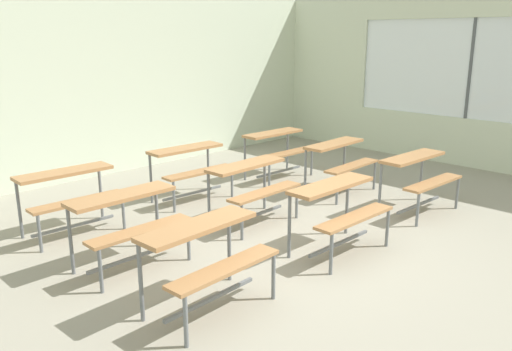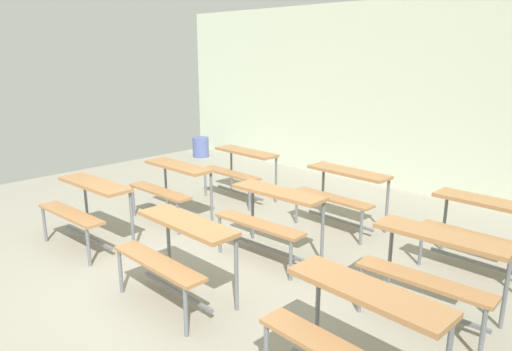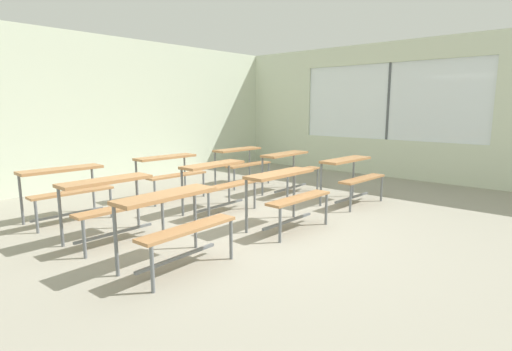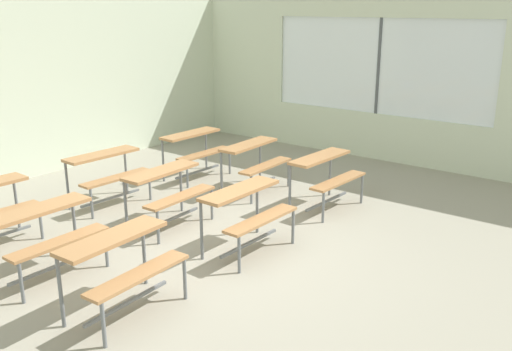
{
  "view_description": "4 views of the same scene",
  "coord_description": "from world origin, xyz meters",
  "px_view_note": "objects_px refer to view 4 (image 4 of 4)",
  "views": [
    {
      "loc": [
        -4.01,
        -3.25,
        2.26
      ],
      "look_at": [
        0.31,
        1.04,
        0.61
      ],
      "focal_mm": 36.28,
      "sensor_mm": 36.0,
      "label": 1
    },
    {
      "loc": [
        3.46,
        -2.52,
        2.21
      ],
      "look_at": [
        -0.56,
        1.7,
        0.65
      ],
      "focal_mm": 32.83,
      "sensor_mm": 36.0,
      "label": 2
    },
    {
      "loc": [
        -3.8,
        -3.3,
        1.6
      ],
      "look_at": [
        0.37,
        0.39,
        0.63
      ],
      "focal_mm": 28.0,
      "sensor_mm": 36.0,
      "label": 3
    },
    {
      "loc": [
        -4.42,
        -3.98,
        2.76
      ],
      "look_at": [
        1.31,
        0.44,
        0.55
      ],
      "focal_mm": 39.32,
      "sensor_mm": 36.0,
      "label": 4
    }
  ],
  "objects_px": {
    "desk_bench_r0c0": "(122,256)",
    "desk_bench_r1c2": "(255,156)",
    "desk_bench_r1c1": "(168,185)",
    "desk_bench_r2c1": "(107,167)",
    "desk_bench_r2c2": "(196,144)",
    "desk_bench_r0c1": "(247,205)",
    "desk_bench_r1c0": "(46,226)",
    "desk_bench_r0c2": "(326,169)"
  },
  "relations": [
    {
      "from": "desk_bench_r0c0",
      "to": "desk_bench_r1c0",
      "type": "height_order",
      "value": "same"
    },
    {
      "from": "desk_bench_r0c0",
      "to": "desk_bench_r2c1",
      "type": "distance_m",
      "value": 3.09
    },
    {
      "from": "desk_bench_r0c0",
      "to": "desk_bench_r1c2",
      "type": "xyz_separation_m",
      "value": [
        3.55,
        1.22,
        0.0
      ]
    },
    {
      "from": "desk_bench_r0c0",
      "to": "desk_bench_r2c2",
      "type": "xyz_separation_m",
      "value": [
        3.54,
        2.45,
        0.0
      ]
    },
    {
      "from": "desk_bench_r1c0",
      "to": "desk_bench_r2c1",
      "type": "bearing_deg",
      "value": 35.81
    },
    {
      "from": "desk_bench_r0c1",
      "to": "desk_bench_r0c2",
      "type": "height_order",
      "value": "same"
    },
    {
      "from": "desk_bench_r0c1",
      "to": "desk_bench_r1c1",
      "type": "relative_size",
      "value": 0.99
    },
    {
      "from": "desk_bench_r0c0",
      "to": "desk_bench_r1c2",
      "type": "relative_size",
      "value": 1.0
    },
    {
      "from": "desk_bench_r1c0",
      "to": "desk_bench_r1c2",
      "type": "relative_size",
      "value": 0.98
    },
    {
      "from": "desk_bench_r0c2",
      "to": "desk_bench_r1c1",
      "type": "bearing_deg",
      "value": 148.35
    },
    {
      "from": "desk_bench_r1c2",
      "to": "desk_bench_r2c2",
      "type": "relative_size",
      "value": 1.01
    },
    {
      "from": "desk_bench_r1c0",
      "to": "desk_bench_r2c1",
      "type": "height_order",
      "value": "same"
    },
    {
      "from": "desk_bench_r0c0",
      "to": "desk_bench_r1c2",
      "type": "bearing_deg",
      "value": 16.62
    },
    {
      "from": "desk_bench_r1c1",
      "to": "desk_bench_r2c1",
      "type": "distance_m",
      "value": 1.29
    },
    {
      "from": "desk_bench_r1c0",
      "to": "desk_bench_r1c2",
      "type": "bearing_deg",
      "value": 0.21
    },
    {
      "from": "desk_bench_r0c0",
      "to": "desk_bench_r1c2",
      "type": "height_order",
      "value": "same"
    },
    {
      "from": "desk_bench_r2c1",
      "to": "desk_bench_r2c2",
      "type": "height_order",
      "value": "same"
    },
    {
      "from": "desk_bench_r0c2",
      "to": "desk_bench_r2c2",
      "type": "xyz_separation_m",
      "value": [
        -0.04,
        2.46,
        0.0
      ]
    },
    {
      "from": "desk_bench_r2c1",
      "to": "desk_bench_r2c2",
      "type": "bearing_deg",
      "value": -0.04
    },
    {
      "from": "desk_bench_r0c1",
      "to": "desk_bench_r2c1",
      "type": "relative_size",
      "value": 0.99
    },
    {
      "from": "desk_bench_r0c0",
      "to": "desk_bench_r0c2",
      "type": "xyz_separation_m",
      "value": [
        3.58,
        -0.02,
        0.0
      ]
    },
    {
      "from": "desk_bench_r2c1",
      "to": "desk_bench_r0c0",
      "type": "bearing_deg",
      "value": -123.43
    },
    {
      "from": "desk_bench_r1c1",
      "to": "desk_bench_r1c2",
      "type": "distance_m",
      "value": 1.81
    },
    {
      "from": "desk_bench_r1c2",
      "to": "desk_bench_r0c1",
      "type": "bearing_deg",
      "value": -146.62
    },
    {
      "from": "desk_bench_r1c1",
      "to": "desk_bench_r2c2",
      "type": "relative_size",
      "value": 1.01
    },
    {
      "from": "desk_bench_r0c0",
      "to": "desk_bench_r1c1",
      "type": "xyz_separation_m",
      "value": [
        1.75,
        1.22,
        0.0
      ]
    },
    {
      "from": "desk_bench_r1c1",
      "to": "desk_bench_r2c2",
      "type": "bearing_deg",
      "value": 32.16
    },
    {
      "from": "desk_bench_r1c1",
      "to": "desk_bench_r1c2",
      "type": "height_order",
      "value": "same"
    },
    {
      "from": "desk_bench_r1c2",
      "to": "desk_bench_r2c2",
      "type": "xyz_separation_m",
      "value": [
        -0.01,
        1.22,
        0.0
      ]
    },
    {
      "from": "desk_bench_r0c2",
      "to": "desk_bench_r1c2",
      "type": "relative_size",
      "value": 1.0
    },
    {
      "from": "desk_bench_r0c1",
      "to": "desk_bench_r1c2",
      "type": "relative_size",
      "value": 0.99
    },
    {
      "from": "desk_bench_r0c0",
      "to": "desk_bench_r0c2",
      "type": "distance_m",
      "value": 3.58
    },
    {
      "from": "desk_bench_r0c0",
      "to": "desk_bench_r1c0",
      "type": "relative_size",
      "value": 1.02
    },
    {
      "from": "desk_bench_r0c0",
      "to": "desk_bench_r2c1",
      "type": "xyz_separation_m",
      "value": [
        1.8,
        2.51,
        0.0
      ]
    },
    {
      "from": "desk_bench_r0c0",
      "to": "desk_bench_r0c2",
      "type": "height_order",
      "value": "same"
    },
    {
      "from": "desk_bench_r0c1",
      "to": "desk_bench_r1c0",
      "type": "height_order",
      "value": "same"
    },
    {
      "from": "desk_bench_r0c2",
      "to": "desk_bench_r2c1",
      "type": "height_order",
      "value": "same"
    },
    {
      "from": "desk_bench_r1c2",
      "to": "desk_bench_r2c2",
      "type": "distance_m",
      "value": 1.22
    },
    {
      "from": "desk_bench_r1c0",
      "to": "desk_bench_r2c1",
      "type": "relative_size",
      "value": 0.98
    },
    {
      "from": "desk_bench_r1c1",
      "to": "desk_bench_r2c1",
      "type": "xyz_separation_m",
      "value": [
        0.05,
        1.29,
        0.0
      ]
    },
    {
      "from": "desk_bench_r1c1",
      "to": "desk_bench_r2c2",
      "type": "height_order",
      "value": "same"
    },
    {
      "from": "desk_bench_r1c2",
      "to": "desk_bench_r2c1",
      "type": "relative_size",
      "value": 1.0
    }
  ]
}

